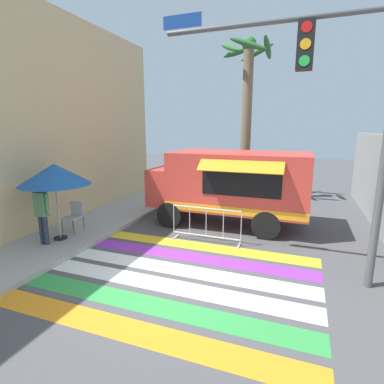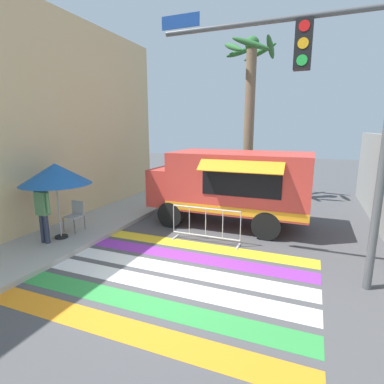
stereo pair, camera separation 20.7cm
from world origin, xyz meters
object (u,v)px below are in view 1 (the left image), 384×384
Objects in this scene: patio_umbrella at (55,175)px; palm_tree at (247,100)px; traffic_signal_pole at (336,92)px; folding_chair at (74,214)px; barricade_front at (206,225)px; vendor_person at (42,210)px; food_truck at (228,182)px.

palm_tree is at bearing 61.72° from patio_umbrella.
traffic_signal_pole is 0.82× the size of palm_tree.
patio_umbrella is (-6.90, -0.37, -1.94)m from traffic_signal_pole.
folding_chair is at bearing 97.23° from patio_umbrella.
folding_chair is at bearing -168.11° from barricade_front.
patio_umbrella is at bearing -63.50° from folding_chair.
vendor_person is at bearing -71.50° from folding_chair.
traffic_signal_pole is at bearing -47.45° from food_truck.
traffic_signal_pole is 7.52m from palm_tree.
folding_chair is at bearing 104.88° from vendor_person.
palm_tree is at bearing 78.16° from vendor_person.
palm_tree is (-3.01, 6.87, 0.50)m from traffic_signal_pole.
vendor_person is at bearing -173.33° from traffic_signal_pole.
food_truck is at bearing 52.94° from folding_chair.
food_truck reaches higher than barricade_front.
food_truck is 5.03m from folding_chair.
folding_chair is at bearing 177.05° from traffic_signal_pole.
food_truck is 2.14m from barricade_front.
barricade_front is at bearing -89.89° from palm_tree.
palm_tree reaches higher than barricade_front.
vendor_person is 4.53m from barricade_front.
palm_tree is at bearing 90.11° from barricade_front.
food_truck is 3.06× the size of vendor_person.
patio_umbrella reaches higher than barricade_front.
palm_tree is at bearing 92.29° from food_truck.
patio_umbrella is 0.31× the size of palm_tree.
food_truck is 4.90m from traffic_signal_pole.
vendor_person is 9.29m from palm_tree.
barricade_front is at bearing -94.16° from food_truck.
folding_chair is 0.13× the size of palm_tree.
barricade_front is at bearing 21.87° from patio_umbrella.
patio_umbrella is at bearing -176.97° from traffic_signal_pole.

